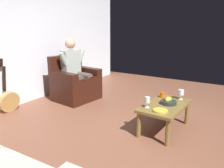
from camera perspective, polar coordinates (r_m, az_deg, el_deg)
The scene contains 11 objects.
ground_plane at distance 3.36m, azimuth 8.93°, elevation -12.19°, with size 7.04×7.04×0.00m, color brown.
wall_back at distance 4.69m, azimuth -22.27°, elevation 12.22°, with size 6.27×0.06×2.79m, color silver.
armchair at distance 4.73m, azimuth -9.42°, elevation -0.01°, with size 0.90×0.81×0.92m.
person_seated at distance 4.63m, azimuth -9.42°, elevation 4.18°, with size 0.66×0.62×1.26m.
coffee_table at distance 3.36m, azimuth 13.37°, elevation -6.10°, with size 0.94×0.56×0.40m.
guitar at distance 4.41m, azimuth -24.83°, elevation -3.71°, with size 0.38×0.22×0.96m.
wine_glass_near at distance 3.13m, azimuth 8.93°, elevation -4.17°, with size 0.07×0.07×0.15m.
wine_glass_far at distance 3.60m, azimuth 17.19°, elevation -2.17°, with size 0.09×0.09×0.15m.
fruit_bowl at distance 3.35m, azimuth 14.18°, elevation -4.36°, with size 0.23×0.23×0.11m.
decorative_dish at distance 3.05m, azimuth 12.20°, elevation -6.65°, with size 0.19×0.19×0.02m, color gold.
candle_jar at distance 3.63m, azimuth 12.70°, elevation -2.71°, with size 0.07×0.07×0.08m, color #B95110.
Camera 1 is at (2.78, 1.13, 1.51)m, focal length 35.87 mm.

